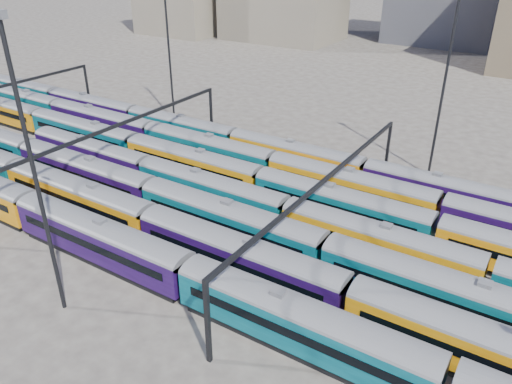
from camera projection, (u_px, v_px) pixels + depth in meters
The scene contains 13 objects.
ground at pixel (245, 218), 59.29m from camera, with size 500.00×500.00×0.00m, color #3F3A35.
rake_0 at pixel (100, 236), 50.31m from camera, with size 159.28×3.32×5.62m.
rake_1 at pixel (150, 221), 53.07m from camera, with size 136.31×3.32×5.61m.
rake_2 at pixel (85, 170), 64.46m from camera, with size 158.97×3.32×5.60m.
rake_3 at pixel (378, 239), 50.30m from camera, with size 105.29×3.08×5.20m.
rake_4 at pixel (260, 180), 62.23m from camera, with size 129.54×3.16×5.33m.
rake_5 at pixel (207, 147), 71.75m from camera, with size 153.59×3.21×5.41m.
rake_6 at pixel (295, 153), 70.01m from camera, with size 145.00×3.03×5.10m.
gantry_1 at pixel (118, 133), 65.72m from camera, with size 0.35×40.35×8.03m.
gantry_2 at pixel (325, 188), 51.38m from camera, with size 0.35×40.35×8.03m.
mast_1 at pixel (168, 42), 83.65m from camera, with size 1.40×0.50×25.60m.
mast_2 at pixel (33, 167), 38.79m from camera, with size 1.40×0.50×25.60m.
mast_3 at pixel (446, 76), 63.62m from camera, with size 1.40×0.50×25.60m.
Camera 1 is at (28.68, -42.40, 30.10)m, focal length 35.00 mm.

